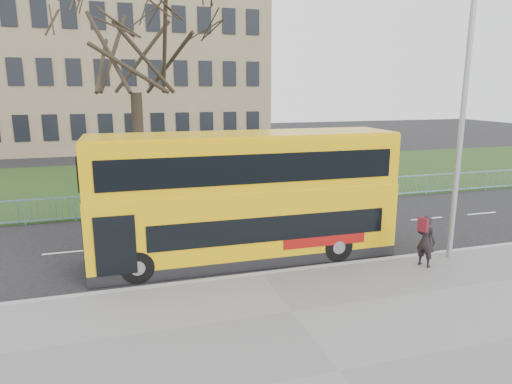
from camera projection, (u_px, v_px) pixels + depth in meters
ground at (248, 259)px, 15.50m from camera, size 120.00×120.00×0.00m
pavement at (339, 373)px, 9.18m from camera, size 80.00×10.50×0.12m
kerb at (262, 275)px, 14.04m from camera, size 80.00×0.20×0.14m
grass_verge at (187, 180)px, 28.85m from camera, size 80.00×15.40×0.08m
guard_railing at (210, 200)px, 21.55m from camera, size 40.00×0.12×1.10m
bare_tree at (135, 71)px, 22.57m from camera, size 9.01×9.01×12.87m
civic_building at (104, 75)px, 45.26m from camera, size 30.00×15.00×14.00m
yellow_bus at (245, 194)px, 15.12m from camera, size 10.08×2.53×4.21m
pedestrian at (426, 241)px, 14.45m from camera, size 0.62×0.72×1.68m
street_lamp at (460, 111)px, 14.28m from camera, size 1.89×0.31×8.89m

